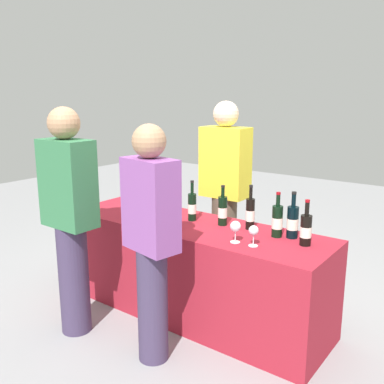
{
  "coord_description": "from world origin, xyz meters",
  "views": [
    {
      "loc": [
        1.9,
        -2.54,
        1.72
      ],
      "look_at": [
        0.0,
        0.0,
        0.99
      ],
      "focal_mm": 40.52,
      "sensor_mm": 36.0,
      "label": 1
    }
  ],
  "objects": [
    {
      "name": "wine_bottle_5",
      "position": [
        0.65,
        0.11,
        0.86
      ],
      "size": [
        0.07,
        0.07,
        0.32
      ],
      "color": "black",
      "rests_on": "tasting_table"
    },
    {
      "name": "wine_bottle_3",
      "position": [
        0.2,
        0.12,
        0.86
      ],
      "size": [
        0.07,
        0.07,
        0.31
      ],
      "color": "black",
      "rests_on": "tasting_table"
    },
    {
      "name": "wine_bottle_7",
      "position": [
        0.88,
        0.07,
        0.85
      ],
      "size": [
        0.07,
        0.07,
        0.31
      ],
      "color": "black",
      "rests_on": "tasting_table"
    },
    {
      "name": "guest_1",
      "position": [
        0.16,
        -0.64,
        0.85
      ],
      "size": [
        0.39,
        0.26,
        1.55
      ],
      "rotation": [
        0.0,
        0.0,
        -0.19
      ],
      "color": "#3F3351",
      "rests_on": "ground_plane"
    },
    {
      "name": "wine_glass_3",
      "position": [
        0.62,
        -0.15,
        0.84
      ],
      "size": [
        0.07,
        0.07,
        0.14
      ],
      "color": "silver",
      "rests_on": "tasting_table"
    },
    {
      "name": "wine_bottle_0",
      "position": [
        -0.6,
        0.09,
        0.86
      ],
      "size": [
        0.07,
        0.07,
        0.31
      ],
      "color": "black",
      "rests_on": "tasting_table"
    },
    {
      "name": "server_pouring",
      "position": [
        -0.12,
        0.64,
        0.9
      ],
      "size": [
        0.42,
        0.23,
        1.66
      ],
      "rotation": [
        0.0,
        0.0,
        3.15
      ],
      "color": "brown",
      "rests_on": "ground_plane"
    },
    {
      "name": "ground_plane",
      "position": [
        0.0,
        0.0,
        0.0
      ],
      "size": [
        12.0,
        12.0,
        0.0
      ],
      "primitive_type": "plane",
      "color": "gray"
    },
    {
      "name": "wine_bottle_4",
      "position": [
        0.42,
        0.15,
        0.86
      ],
      "size": [
        0.06,
        0.06,
        0.33
      ],
      "color": "black",
      "rests_on": "tasting_table"
    },
    {
      "name": "wine_glass_0",
      "position": [
        -0.54,
        -0.13,
        0.85
      ],
      "size": [
        0.07,
        0.07,
        0.15
      ],
      "color": "silver",
      "rests_on": "tasting_table"
    },
    {
      "name": "tasting_table",
      "position": [
        0.0,
        0.0,
        0.37
      ],
      "size": [
        2.17,
        0.65,
        0.74
      ],
      "primitive_type": "cube",
      "color": "maroon",
      "rests_on": "ground_plane"
    },
    {
      "name": "wine_bottle_1",
      "position": [
        -0.39,
        0.15,
        0.87
      ],
      "size": [
        0.07,
        0.07,
        0.33
      ],
      "color": "black",
      "rests_on": "tasting_table"
    },
    {
      "name": "wine_bottle_6",
      "position": [
        0.75,
        0.16,
        0.86
      ],
      "size": [
        0.08,
        0.08,
        0.33
      ],
      "color": "black",
      "rests_on": "tasting_table"
    },
    {
      "name": "wine_bottle_2",
      "position": [
        -0.05,
        0.07,
        0.86
      ],
      "size": [
        0.07,
        0.07,
        0.32
      ],
      "color": "black",
      "rests_on": "tasting_table"
    },
    {
      "name": "guest_0",
      "position": [
        -0.53,
        -0.72,
        0.89
      ],
      "size": [
        0.4,
        0.22,
        1.64
      ],
      "rotation": [
        0.0,
        0.0,
        -0.01
      ],
      "color": "#3F3351",
      "rests_on": "ground_plane"
    },
    {
      "name": "wine_glass_1",
      "position": [
        -0.03,
        -0.15,
        0.84
      ],
      "size": [
        0.07,
        0.07,
        0.14
      ],
      "color": "silver",
      "rests_on": "tasting_table"
    },
    {
      "name": "wine_glass_2",
      "position": [
        0.48,
        -0.16,
        0.85
      ],
      "size": [
        0.07,
        0.07,
        0.15
      ],
      "color": "silver",
      "rests_on": "tasting_table"
    }
  ]
}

